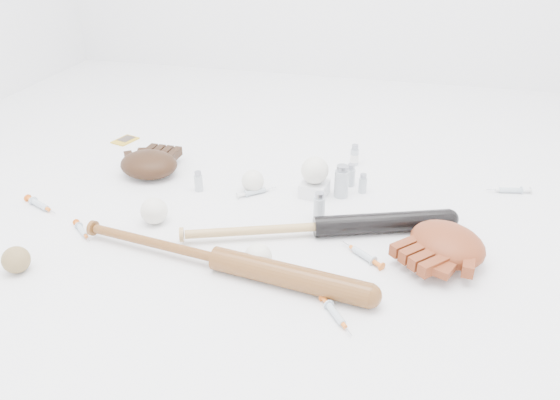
% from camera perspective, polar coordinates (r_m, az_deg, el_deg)
% --- Properties ---
extents(bat_dark, '(0.77, 0.33, 0.06)m').
position_cam_1_polar(bat_dark, '(1.52, 3.93, -2.80)').
color(bat_dark, black).
rests_on(bat_dark, ground).
extents(bat_wood, '(0.83, 0.18, 0.06)m').
position_cam_1_polar(bat_wood, '(1.39, -6.55, -6.09)').
color(bat_wood, brown).
rests_on(bat_wood, ground).
extents(glove_dark, '(0.24, 0.24, 0.08)m').
position_cam_1_polar(glove_dark, '(1.89, -13.54, 3.68)').
color(glove_dark, black).
rests_on(glove_dark, ground).
extents(glove_tan, '(0.35, 0.35, 0.09)m').
position_cam_1_polar(glove_tan, '(1.48, 17.08, -4.36)').
color(glove_tan, maroon).
rests_on(glove_tan, ground).
extents(trading_card, '(0.09, 0.11, 0.01)m').
position_cam_1_polar(trading_card, '(2.21, -15.88, 6.02)').
color(trading_card, gold).
rests_on(trading_card, ground).
extents(pedestal, '(0.09, 0.09, 0.05)m').
position_cam_1_polar(pedestal, '(1.72, 3.60, 1.17)').
color(pedestal, white).
rests_on(pedestal, ground).
extents(baseball_on_pedestal, '(0.09, 0.09, 0.09)m').
position_cam_1_polar(baseball_on_pedestal, '(1.69, 3.67, 3.12)').
color(baseball_on_pedestal, white).
rests_on(baseball_on_pedestal, pedestal).
extents(baseball_left, '(0.08, 0.08, 0.08)m').
position_cam_1_polar(baseball_left, '(1.61, -13.02, -1.12)').
color(baseball_left, white).
rests_on(baseball_left, ground).
extents(baseball_upper, '(0.07, 0.07, 0.07)m').
position_cam_1_polar(baseball_upper, '(1.74, -2.86, 2.00)').
color(baseball_upper, white).
rests_on(baseball_upper, ground).
extents(baseball_mid, '(0.07, 0.07, 0.07)m').
position_cam_1_polar(baseball_mid, '(1.38, -2.30, -5.98)').
color(baseball_mid, white).
rests_on(baseball_mid, ground).
extents(baseball_aged, '(0.07, 0.07, 0.07)m').
position_cam_1_polar(baseball_aged, '(1.52, -25.86, -5.64)').
color(baseball_aged, olive).
rests_on(baseball_aged, ground).
extents(syringe_0, '(0.16, 0.09, 0.02)m').
position_cam_1_polar(syringe_0, '(1.81, -23.79, -0.46)').
color(syringe_0, '#ADBCC6').
rests_on(syringe_0, ground).
extents(syringe_1, '(0.14, 0.12, 0.02)m').
position_cam_1_polar(syringe_1, '(1.45, 8.70, -5.68)').
color(syringe_1, '#ADBCC6').
rests_on(syringe_1, ground).
extents(syringe_2, '(0.13, 0.12, 0.02)m').
position_cam_1_polar(syringe_2, '(1.73, -2.58, 0.86)').
color(syringe_2, '#ADBCC6').
rests_on(syringe_2, ground).
extents(syringe_3, '(0.11, 0.14, 0.02)m').
position_cam_1_polar(syringe_3, '(1.26, 5.83, -11.78)').
color(syringe_3, '#ADBCC6').
rests_on(syringe_3, ground).
extents(syringe_4, '(0.16, 0.06, 0.02)m').
position_cam_1_polar(syringe_4, '(1.89, 22.92, 0.95)').
color(syringe_4, '#ADBCC6').
rests_on(syringe_4, ground).
extents(syringe_5, '(0.12, 0.11, 0.02)m').
position_cam_1_polar(syringe_5, '(1.63, -19.98, -3.03)').
color(syringe_5, '#ADBCC6').
rests_on(syringe_5, ground).
extents(vial_0, '(0.03, 0.03, 0.08)m').
position_cam_1_polar(vial_0, '(1.79, 7.40, 2.61)').
color(vial_0, '#ABB4BB').
rests_on(vial_0, ground).
extents(vial_1, '(0.03, 0.03, 0.07)m').
position_cam_1_polar(vial_1, '(1.75, 8.65, 1.74)').
color(vial_1, '#ABB4BB').
rests_on(vial_1, ground).
extents(vial_2, '(0.03, 0.03, 0.09)m').
position_cam_1_polar(vial_2, '(1.59, 4.12, -0.61)').
color(vial_2, '#ABB4BB').
rests_on(vial_2, ground).
extents(vial_3, '(0.05, 0.05, 0.11)m').
position_cam_1_polar(vial_3, '(1.71, 6.45, 1.97)').
color(vial_3, '#ABB4BB').
rests_on(vial_3, ground).
extents(vial_4, '(0.03, 0.03, 0.07)m').
position_cam_1_polar(vial_4, '(1.76, -8.52, 1.96)').
color(vial_4, '#ABB4BB').
rests_on(vial_4, ground).
extents(vial_5, '(0.03, 0.03, 0.08)m').
position_cam_1_polar(vial_5, '(1.93, 7.79, 4.69)').
color(vial_5, '#ABB4BB').
rests_on(vial_5, ground).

